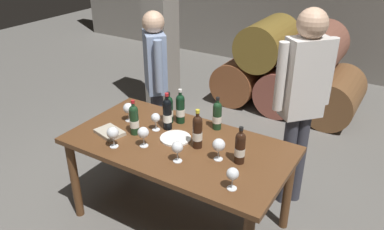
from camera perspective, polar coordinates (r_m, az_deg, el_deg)
ground_plane at (r=3.37m, az=-1.85°, el=-15.28°), size 14.00×14.00×0.00m
barrel_stack at (r=5.18m, az=14.17°, el=6.41°), size 1.86×0.90×1.15m
stone_pillar at (r=4.65m, az=-4.75°, el=14.91°), size 0.32×0.32×2.60m
dining_table at (r=2.96m, az=-2.04°, el=-5.66°), size 1.70×0.90×0.76m
wine_bottle_0 at (r=3.01m, az=-8.60°, el=-0.66°), size 0.07×0.07×0.29m
wine_bottle_1 at (r=3.14m, az=-1.74°, el=1.00°), size 0.07×0.07×0.30m
wine_bottle_2 at (r=2.80m, az=0.82°, el=-2.44°), size 0.07×0.07×0.31m
wine_bottle_3 at (r=2.65m, az=7.15°, el=-4.78°), size 0.07×0.07×0.28m
wine_bottle_4 at (r=3.16m, az=-3.49°, el=0.87°), size 0.07×0.07×0.27m
wine_bottle_5 at (r=3.06m, az=3.77°, el=-0.03°), size 0.07×0.07×0.28m
wine_bottle_6 at (r=3.05m, az=-3.69°, el=0.20°), size 0.07×0.07×0.31m
wine_glass_0 at (r=2.67m, az=4.00°, el=-4.52°), size 0.09×0.09×0.16m
wine_glass_1 at (r=3.22m, az=-9.45°, el=0.95°), size 0.09×0.09×0.16m
wine_glass_2 at (r=2.40m, az=6.06°, el=-8.78°), size 0.08×0.08×0.15m
wine_glass_3 at (r=2.87m, az=-11.69°, el=-2.67°), size 0.09×0.09×0.16m
wine_glass_4 at (r=2.64m, az=-2.19°, el=-4.89°), size 0.08×0.08×0.16m
wine_glass_5 at (r=2.84m, az=-7.27°, el=-2.67°), size 0.08×0.08×0.16m
wine_glass_6 at (r=3.05m, az=-5.44°, el=-0.48°), size 0.07×0.07×0.15m
tasting_notebook at (r=3.09m, az=-12.14°, el=-2.53°), size 0.25×0.21×0.03m
serving_plate at (r=2.96m, az=-2.46°, el=-3.47°), size 0.24×0.24×0.01m
sommelier_presenting at (r=3.15m, az=16.11°, el=3.06°), size 0.36×0.39×1.72m
taster_seated_left at (r=3.76m, az=-5.42°, el=5.90°), size 0.38×0.37×1.54m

